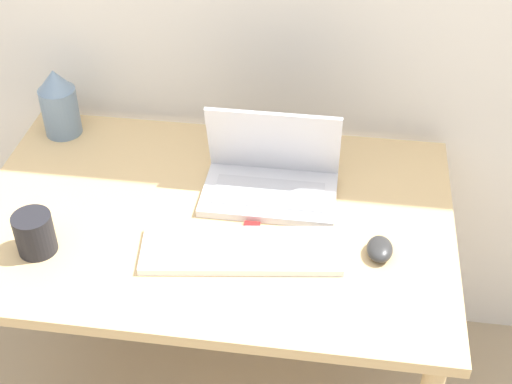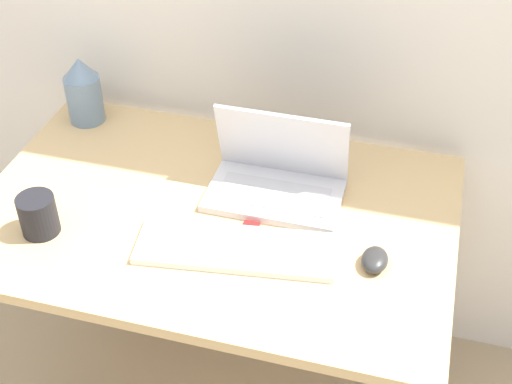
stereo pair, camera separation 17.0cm
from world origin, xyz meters
TOP-DOWN VIEW (x-y plane):
  - desk at (0.00, 0.40)m, footprint 1.21×0.80m
  - laptop at (0.14, 0.51)m, footprint 0.34×0.22m
  - keyboard at (0.10, 0.27)m, footprint 0.49×0.21m
  - mouse at (0.42, 0.31)m, footprint 0.06×0.09m
  - vase at (-0.49, 0.70)m, footprint 0.10×0.10m
  - mp3_player at (0.11, 0.35)m, footprint 0.04×0.05m
  - mug at (-0.38, 0.21)m, footprint 0.09×0.09m

SIDE VIEW (x-z plane):
  - desk at x=0.00m, z-range 0.29..1.07m
  - mp3_player at x=0.11m, z-range 0.77..0.78m
  - keyboard at x=0.10m, z-range 0.77..0.79m
  - mouse at x=0.42m, z-range 0.77..0.81m
  - laptop at x=0.14m, z-range 0.71..0.94m
  - mug at x=-0.38m, z-range 0.77..0.88m
  - vase at x=-0.49m, z-range 0.77..0.98m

